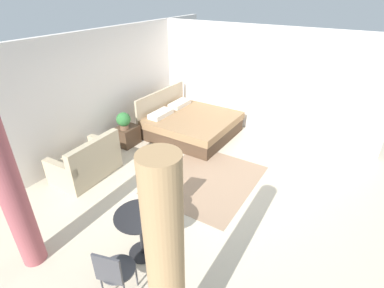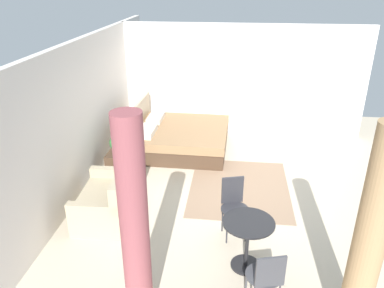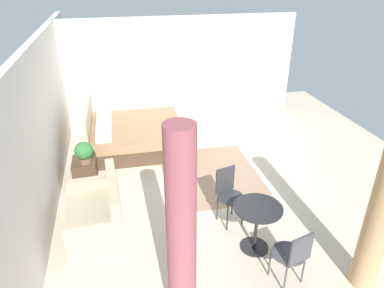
{
  "view_description": "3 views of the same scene",
  "coord_description": "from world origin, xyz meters",
  "px_view_note": "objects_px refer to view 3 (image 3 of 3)",
  "views": [
    {
      "loc": [
        -4.05,
        -2.28,
        3.48
      ],
      "look_at": [
        0.4,
        0.47,
        0.61
      ],
      "focal_mm": 27.19,
      "sensor_mm": 36.0,
      "label": 1
    },
    {
      "loc": [
        -5.98,
        0.17,
        3.67
      ],
      "look_at": [
        0.26,
        0.91,
        0.83
      ],
      "focal_mm": 35.14,
      "sensor_mm": 36.0,
      "label": 2
    },
    {
      "loc": [
        -5.53,
        1.68,
        3.74
      ],
      "look_at": [
        0.33,
        0.35,
        0.67
      ],
      "focal_mm": 32.9,
      "sensor_mm": 36.0,
      "label": 3
    }
  ],
  "objects_px": {
    "cafe_chair_near_couch": "(294,253)",
    "potted_plant": "(84,152)",
    "cafe_chair_near_window": "(228,190)",
    "couch": "(97,213)",
    "nightstand": "(85,171)",
    "balcony_table": "(257,220)",
    "bed": "(134,135)"
  },
  "relations": [
    {
      "from": "couch",
      "to": "balcony_table",
      "type": "bearing_deg",
      "value": -112.79
    },
    {
      "from": "cafe_chair_near_couch",
      "to": "nightstand",
      "type": "bearing_deg",
      "value": 40.98
    },
    {
      "from": "couch",
      "to": "cafe_chair_near_couch",
      "type": "bearing_deg",
      "value": -124.18
    },
    {
      "from": "balcony_table",
      "to": "nightstand",
      "type": "bearing_deg",
      "value": 46.28
    },
    {
      "from": "cafe_chair_near_couch",
      "to": "potted_plant",
      "type": "bearing_deg",
      "value": 41.45
    },
    {
      "from": "cafe_chair_near_window",
      "to": "cafe_chair_near_couch",
      "type": "xyz_separation_m",
      "value": [
        -1.44,
        -0.4,
        -0.05
      ]
    },
    {
      "from": "bed",
      "to": "balcony_table",
      "type": "height_order",
      "value": "bed"
    },
    {
      "from": "nightstand",
      "to": "cafe_chair_near_couch",
      "type": "relative_size",
      "value": 0.61
    },
    {
      "from": "balcony_table",
      "to": "cafe_chair_near_window",
      "type": "distance_m",
      "value": 0.75
    },
    {
      "from": "potted_plant",
      "to": "cafe_chair_near_window",
      "type": "xyz_separation_m",
      "value": [
        -1.57,
        -2.25,
        -0.13
      ]
    },
    {
      "from": "balcony_table",
      "to": "cafe_chair_near_window",
      "type": "bearing_deg",
      "value": 15.67
    },
    {
      "from": "bed",
      "to": "potted_plant",
      "type": "distance_m",
      "value": 1.76
    },
    {
      "from": "nightstand",
      "to": "cafe_chair_near_window",
      "type": "bearing_deg",
      "value": -126.03
    },
    {
      "from": "couch",
      "to": "nightstand",
      "type": "height_order",
      "value": "couch"
    },
    {
      "from": "bed",
      "to": "cafe_chair_near_couch",
      "type": "bearing_deg",
      "value": -159.18
    },
    {
      "from": "potted_plant",
      "to": "cafe_chair_near_couch",
      "type": "bearing_deg",
      "value": -138.55
    },
    {
      "from": "bed",
      "to": "cafe_chair_near_couch",
      "type": "height_order",
      "value": "bed"
    },
    {
      "from": "couch",
      "to": "nightstand",
      "type": "bearing_deg",
      "value": 9.81
    },
    {
      "from": "bed",
      "to": "cafe_chair_near_couch",
      "type": "xyz_separation_m",
      "value": [
        -4.4,
        -1.67,
        0.24
      ]
    },
    {
      "from": "couch",
      "to": "potted_plant",
      "type": "relative_size",
      "value": 3.14
    },
    {
      "from": "cafe_chair_near_window",
      "to": "nightstand",
      "type": "bearing_deg",
      "value": 53.97
    },
    {
      "from": "couch",
      "to": "potted_plant",
      "type": "distance_m",
      "value": 1.42
    },
    {
      "from": "cafe_chair_near_window",
      "to": "balcony_table",
      "type": "bearing_deg",
      "value": -164.33
    },
    {
      "from": "bed",
      "to": "couch",
      "type": "relative_size",
      "value": 1.58
    },
    {
      "from": "couch",
      "to": "cafe_chair_near_couch",
      "type": "distance_m",
      "value": 2.96
    },
    {
      "from": "bed",
      "to": "nightstand",
      "type": "bearing_deg",
      "value": 141.78
    },
    {
      "from": "couch",
      "to": "nightstand",
      "type": "distance_m",
      "value": 1.46
    },
    {
      "from": "potted_plant",
      "to": "cafe_chair_near_couch",
      "type": "height_order",
      "value": "potted_plant"
    },
    {
      "from": "cafe_chair_near_window",
      "to": "couch",
      "type": "bearing_deg",
      "value": 83.71
    },
    {
      "from": "bed",
      "to": "couch",
      "type": "bearing_deg",
      "value": 164.25
    },
    {
      "from": "balcony_table",
      "to": "cafe_chair_near_couch",
      "type": "xyz_separation_m",
      "value": [
        -0.72,
        -0.2,
        0.01
      ]
    },
    {
      "from": "potted_plant",
      "to": "balcony_table",
      "type": "relative_size",
      "value": 0.57
    }
  ]
}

